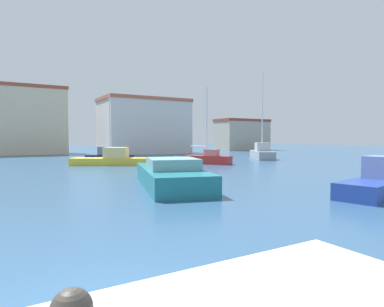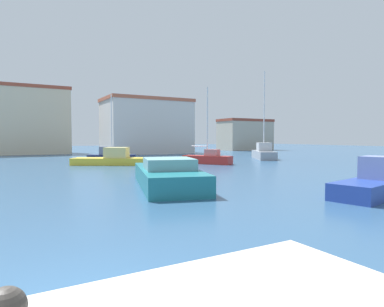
{
  "view_description": "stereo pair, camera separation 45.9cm",
  "coord_description": "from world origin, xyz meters",
  "px_view_note": "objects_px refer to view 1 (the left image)",
  "views": [
    {
      "loc": [
        -1.05,
        -4.34,
        2.49
      ],
      "look_at": [
        13.08,
        19.8,
        1.14
      ],
      "focal_mm": 30.77,
      "sensor_mm": 36.0,
      "label": 1
    },
    {
      "loc": [
        -0.65,
        -4.56,
        2.49
      ],
      "look_at": [
        13.08,
        19.8,
        1.14
      ],
      "focal_mm": 30.77,
      "sensor_mm": 36.0,
      "label": 2
    }
  ],
  "objects_px": {
    "motorboat_yellow_distant_north": "(115,159)",
    "sailboat_grey_distant_east": "(262,153)",
    "motorboat_teal_far_left": "(171,175)",
    "sailboat_navy_near_pier": "(109,155)",
    "sailboat_red_behind_lamppost": "(207,158)",
    "motorboat_blue_mid_harbor": "(378,183)"
  },
  "relations": [
    {
      "from": "motorboat_yellow_distant_north",
      "to": "sailboat_grey_distant_east",
      "type": "distance_m",
      "value": 17.54
    },
    {
      "from": "motorboat_teal_far_left",
      "to": "sailboat_navy_near_pier",
      "type": "height_order",
      "value": "sailboat_navy_near_pier"
    },
    {
      "from": "sailboat_red_behind_lamppost",
      "to": "motorboat_teal_far_left",
      "type": "bearing_deg",
      "value": -130.19
    },
    {
      "from": "sailboat_red_behind_lamppost",
      "to": "sailboat_grey_distant_east",
      "type": "distance_m",
      "value": 10.04
    },
    {
      "from": "motorboat_teal_far_left",
      "to": "sailboat_navy_near_pier",
      "type": "bearing_deg",
      "value": 81.77
    },
    {
      "from": "motorboat_blue_mid_harbor",
      "to": "sailboat_grey_distant_east",
      "type": "height_order",
      "value": "sailboat_grey_distant_east"
    },
    {
      "from": "motorboat_teal_far_left",
      "to": "motorboat_yellow_distant_north",
      "type": "bearing_deg",
      "value": 83.92
    },
    {
      "from": "motorboat_blue_mid_harbor",
      "to": "motorboat_yellow_distant_north",
      "type": "relative_size",
      "value": 0.68
    },
    {
      "from": "motorboat_blue_mid_harbor",
      "to": "sailboat_navy_near_pier",
      "type": "distance_m",
      "value": 29.1
    },
    {
      "from": "motorboat_blue_mid_harbor",
      "to": "sailboat_navy_near_pier",
      "type": "xyz_separation_m",
      "value": [
        -3.3,
        28.92,
        0.03
      ]
    },
    {
      "from": "motorboat_teal_far_left",
      "to": "motorboat_yellow_distant_north",
      "type": "height_order",
      "value": "motorboat_yellow_distant_north"
    },
    {
      "from": "sailboat_navy_near_pier",
      "to": "motorboat_yellow_distant_north",
      "type": "bearing_deg",
      "value": -102.27
    },
    {
      "from": "sailboat_red_behind_lamppost",
      "to": "motorboat_teal_far_left",
      "type": "distance_m",
      "value": 14.71
    },
    {
      "from": "sailboat_red_behind_lamppost",
      "to": "sailboat_grey_distant_east",
      "type": "xyz_separation_m",
      "value": [
        9.59,
        2.96,
        0.16
      ]
    },
    {
      "from": "sailboat_red_behind_lamppost",
      "to": "motorboat_yellow_distant_north",
      "type": "relative_size",
      "value": 0.95
    },
    {
      "from": "motorboat_blue_mid_harbor",
      "to": "sailboat_red_behind_lamppost",
      "type": "bearing_deg",
      "value": 80.59
    },
    {
      "from": "motorboat_teal_far_left",
      "to": "sailboat_grey_distant_east",
      "type": "distance_m",
      "value": 23.79
    },
    {
      "from": "motorboat_teal_far_left",
      "to": "sailboat_grey_distant_east",
      "type": "height_order",
      "value": "sailboat_grey_distant_east"
    },
    {
      "from": "motorboat_yellow_distant_north",
      "to": "sailboat_red_behind_lamppost",
      "type": "bearing_deg",
      "value": -22.34
    },
    {
      "from": "motorboat_blue_mid_harbor",
      "to": "motorboat_yellow_distant_north",
      "type": "distance_m",
      "value": 21.9
    },
    {
      "from": "sailboat_red_behind_lamppost",
      "to": "motorboat_blue_mid_harbor",
      "type": "height_order",
      "value": "sailboat_red_behind_lamppost"
    },
    {
      "from": "sailboat_red_behind_lamppost",
      "to": "motorboat_blue_mid_harbor",
      "type": "xyz_separation_m",
      "value": [
        -2.99,
        -18.06,
        -0.01
      ]
    }
  ]
}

